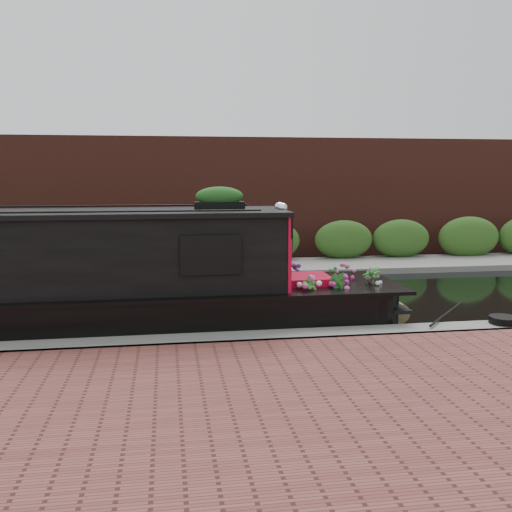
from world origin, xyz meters
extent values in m
plane|color=black|center=(0.00, 0.00, 0.00)|extent=(80.00, 80.00, 0.00)
cube|color=slate|center=(0.00, -3.30, 0.00)|extent=(40.00, 0.60, 0.50)
cube|color=brown|center=(0.00, -7.00, 0.00)|extent=(40.00, 7.00, 0.50)
cube|color=slate|center=(0.00, 4.20, 0.00)|extent=(40.00, 2.40, 0.34)
cube|color=#2D551C|center=(0.00, 5.10, 0.00)|extent=(40.00, 1.10, 2.80)
cube|color=#56261D|center=(0.00, 7.20, 0.00)|extent=(40.00, 1.00, 8.00)
cube|color=black|center=(-3.55, -1.96, 1.43)|extent=(9.24, 1.80, 1.35)
cube|color=black|center=(-3.55, -1.96, 2.15)|extent=(9.39, 1.95, 0.08)
cube|color=#B20724|center=(1.10, -1.96, 1.43)|extent=(0.07, 1.76, 1.35)
cube|color=black|center=(-0.23, -2.85, 1.50)|extent=(0.90, 0.03, 0.55)
cube|color=#B20724|center=(1.62, -1.96, 0.70)|extent=(0.81, 0.91, 0.50)
sphere|color=silver|center=(1.11, -2.10, 2.22)|extent=(0.18, 0.18, 0.18)
sphere|color=silver|center=(1.11, -1.82, 2.22)|extent=(0.18, 0.18, 0.18)
cube|color=black|center=(0.00, -1.96, 2.26)|extent=(0.89, 0.28, 0.14)
ellipsoid|color=#D35817|center=(0.00, -1.96, 2.45)|extent=(0.97, 0.30, 0.24)
imported|color=#225A1E|center=(1.51, -2.56, 0.74)|extent=(0.37, 0.33, 0.58)
imported|color=#225A1E|center=(2.04, -2.55, 0.76)|extent=(0.43, 0.43, 0.61)
imported|color=#225A1E|center=(2.44, -1.41, 0.71)|extent=(0.61, 0.58, 0.52)
imported|color=#225A1E|center=(2.74, -2.28, 0.79)|extent=(0.51, 0.51, 0.67)
imported|color=#225A1E|center=(1.46, -1.21, 0.74)|extent=(0.32, 0.36, 0.57)
cylinder|color=olive|center=(3.40, -1.96, 0.19)|extent=(0.38, 0.34, 0.38)
cylinder|color=black|center=(4.80, -3.24, 0.31)|extent=(0.49, 0.49, 0.12)
camera|label=1|loc=(-0.94, -12.06, 2.84)|focal=40.00mm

